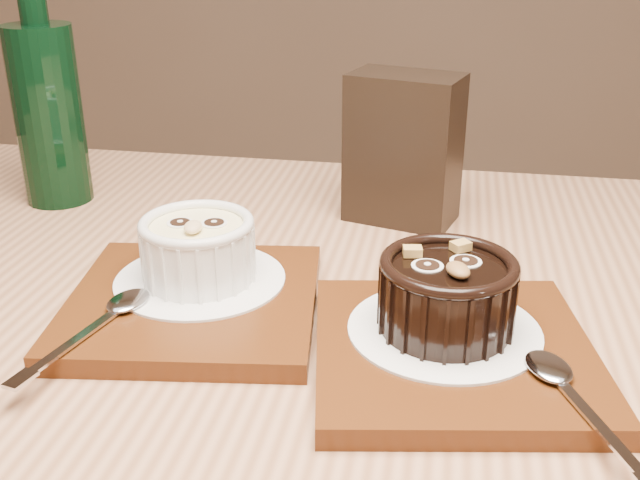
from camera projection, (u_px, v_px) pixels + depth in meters
The scene contains 11 objects.
table at pixel (314, 448), 0.55m from camera, with size 1.22×0.83×0.75m.
tray_left at pixel (193, 303), 0.55m from camera, with size 0.18×0.18×0.01m, color #56290E.
doily_left at pixel (200, 279), 0.57m from camera, with size 0.13×0.13×0.00m, color white.
ramekin_white at pixel (198, 246), 0.56m from camera, with size 0.09×0.09×0.05m.
spoon_left at pixel (96, 323), 0.50m from camera, with size 0.03×0.13×0.01m, color silver, non-canonical shape.
tray_right at pixel (453, 353), 0.49m from camera, with size 0.18×0.18×0.01m, color #56290E.
doily_right at pixel (444, 330), 0.50m from camera, with size 0.13×0.13×0.00m, color white.
ramekin_dark at pixel (447, 291), 0.49m from camera, with size 0.09×0.09×0.05m.
spoon_right at pixel (579, 400), 0.43m from camera, with size 0.03×0.13×0.01m, color silver, non-canonical shape.
condiment_stand at pixel (403, 149), 0.70m from camera, with size 0.10×0.06×0.14m, color black.
green_bottle at pixel (48, 108), 0.74m from camera, with size 0.07×0.07×0.25m.
Camera 1 is at (0.13, -0.17, 1.02)m, focal length 42.00 mm.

